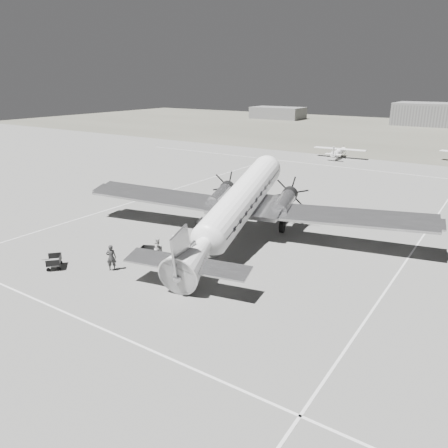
{
  "coord_description": "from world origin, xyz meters",
  "views": [
    {
      "loc": [
        17.56,
        -28.08,
        13.42
      ],
      "look_at": [
        -1.16,
        -0.04,
        2.2
      ],
      "focal_mm": 35.0,
      "sensor_mm": 36.0,
      "label": 1
    }
  ],
  "objects_px": {
    "dc3_airliner": "(237,208)",
    "ground_crew": "(111,258)",
    "ramp_agent": "(158,248)",
    "baggage_cart_far": "(54,262)",
    "passenger": "(175,245)",
    "light_plane_left": "(339,153)",
    "shed_secondary": "(278,113)",
    "baggage_cart_near": "(151,253)"
  },
  "relations": [
    {
      "from": "baggage_cart_near",
      "to": "ground_crew",
      "type": "bearing_deg",
      "value": -129.33
    },
    {
      "from": "baggage_cart_far",
      "to": "passenger",
      "type": "height_order",
      "value": "passenger"
    },
    {
      "from": "dc3_airliner",
      "to": "baggage_cart_far",
      "type": "xyz_separation_m",
      "value": [
        -8.46,
        -12.17,
        -2.61
      ]
    },
    {
      "from": "light_plane_left",
      "to": "ground_crew",
      "type": "relative_size",
      "value": 4.65
    },
    {
      "from": "shed_secondary",
      "to": "ramp_agent",
      "type": "xyz_separation_m",
      "value": [
        50.68,
        -119.55,
        -1.15
      ]
    },
    {
      "from": "dc3_airliner",
      "to": "baggage_cart_near",
      "type": "distance_m",
      "value": 8.19
    },
    {
      "from": "shed_secondary",
      "to": "baggage_cart_far",
      "type": "relative_size",
      "value": 11.09
    },
    {
      "from": "baggage_cart_far",
      "to": "ground_crew",
      "type": "distance_m",
      "value": 4.47
    },
    {
      "from": "light_plane_left",
      "to": "passenger",
      "type": "distance_m",
      "value": 51.25
    },
    {
      "from": "ramp_agent",
      "to": "passenger",
      "type": "distance_m",
      "value": 1.49
    },
    {
      "from": "dc3_airliner",
      "to": "baggage_cart_far",
      "type": "bearing_deg",
      "value": -136.34
    },
    {
      "from": "dc3_airliner",
      "to": "shed_secondary",
      "type": "bearing_deg",
      "value": 103.94
    },
    {
      "from": "dc3_airliner",
      "to": "passenger",
      "type": "relative_size",
      "value": 19.42
    },
    {
      "from": "baggage_cart_far",
      "to": "passenger",
      "type": "relative_size",
      "value": 0.98
    },
    {
      "from": "ramp_agent",
      "to": "baggage_cart_far",
      "type": "bearing_deg",
      "value": 138.19
    },
    {
      "from": "baggage_cart_near",
      "to": "baggage_cart_far",
      "type": "height_order",
      "value": "baggage_cart_near"
    },
    {
      "from": "shed_secondary",
      "to": "light_plane_left",
      "type": "bearing_deg",
      "value": -55.31
    },
    {
      "from": "ground_crew",
      "to": "baggage_cart_near",
      "type": "bearing_deg",
      "value": -143.59
    },
    {
      "from": "baggage_cart_far",
      "to": "ground_crew",
      "type": "relative_size",
      "value": 0.82
    },
    {
      "from": "dc3_airliner",
      "to": "ground_crew",
      "type": "bearing_deg",
      "value": -125.91
    },
    {
      "from": "light_plane_left",
      "to": "ramp_agent",
      "type": "height_order",
      "value": "light_plane_left"
    },
    {
      "from": "light_plane_left",
      "to": "passenger",
      "type": "bearing_deg",
      "value": -88.46
    },
    {
      "from": "dc3_airliner",
      "to": "ground_crew",
      "type": "height_order",
      "value": "dc3_airliner"
    },
    {
      "from": "baggage_cart_near",
      "to": "passenger",
      "type": "xyz_separation_m",
      "value": [
        1.04,
        1.72,
        0.36
      ]
    },
    {
      "from": "dc3_airliner",
      "to": "baggage_cart_near",
      "type": "height_order",
      "value": "dc3_airliner"
    },
    {
      "from": "baggage_cart_near",
      "to": "ground_crew",
      "type": "xyz_separation_m",
      "value": [
        -0.88,
        -3.22,
        0.53
      ]
    },
    {
      "from": "baggage_cart_far",
      "to": "light_plane_left",
      "type": "bearing_deg",
      "value": 131.48
    },
    {
      "from": "ground_crew",
      "to": "passenger",
      "type": "xyz_separation_m",
      "value": [
        1.92,
        4.94,
        -0.17
      ]
    },
    {
      "from": "dc3_airliner",
      "to": "passenger",
      "type": "xyz_separation_m",
      "value": [
        -2.64,
        -5.12,
        -2.24
      ]
    },
    {
      "from": "dc3_airliner",
      "to": "baggage_cart_far",
      "type": "height_order",
      "value": "dc3_airliner"
    },
    {
      "from": "shed_secondary",
      "to": "ramp_agent",
      "type": "distance_m",
      "value": 129.86
    },
    {
      "from": "light_plane_left",
      "to": "baggage_cart_far",
      "type": "relative_size",
      "value": 5.7
    },
    {
      "from": "ground_crew",
      "to": "ramp_agent",
      "type": "height_order",
      "value": "ground_crew"
    },
    {
      "from": "baggage_cart_far",
      "to": "ramp_agent",
      "type": "xyz_separation_m",
      "value": [
        5.31,
        5.66,
        0.39
      ]
    },
    {
      "from": "baggage_cart_far",
      "to": "passenger",
      "type": "xyz_separation_m",
      "value": [
        5.82,
        7.05,
        0.37
      ]
    },
    {
      "from": "baggage_cart_near",
      "to": "ground_crew",
      "type": "relative_size",
      "value": 0.83
    },
    {
      "from": "light_plane_left",
      "to": "baggage_cart_near",
      "type": "bearing_deg",
      "value": -89.75
    },
    {
      "from": "shed_secondary",
      "to": "dc3_airliner",
      "type": "height_order",
      "value": "dc3_airliner"
    },
    {
      "from": "baggage_cart_far",
      "to": "ramp_agent",
      "type": "bearing_deg",
      "value": 89.39
    },
    {
      "from": "shed_secondary",
      "to": "passenger",
      "type": "height_order",
      "value": "shed_secondary"
    },
    {
      "from": "baggage_cart_far",
      "to": "ground_crew",
      "type": "bearing_deg",
      "value": 70.95
    },
    {
      "from": "passenger",
      "to": "ramp_agent",
      "type": "bearing_deg",
      "value": -179.59
    }
  ]
}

